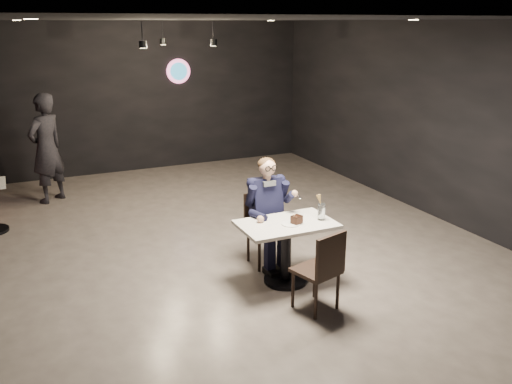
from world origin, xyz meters
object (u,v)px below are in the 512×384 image
chair_far (266,230)px  chair_near (316,269)px  sundae_glass (321,212)px  passerby (46,148)px  seated_man (266,211)px  main_table (286,253)px

chair_far → chair_near: (0.00, -1.23, 0.00)m
sundae_glass → passerby: 5.23m
chair_far → seated_man: bearing=0.0°
main_table → chair_far: size_ratio=1.20×
main_table → seated_man: seated_man is taller
seated_man → passerby: size_ratio=0.77×
seated_man → chair_near: bearing=-90.0°
chair_near → passerby: 5.59m
chair_far → chair_near: same height
chair_far → sundae_glass: bearing=-56.3°
chair_far → chair_near: size_ratio=1.00×
main_table → passerby: bearing=117.2°
chair_near → passerby: passerby is taller
chair_far → sundae_glass: (0.42, -0.63, 0.39)m
main_table → sundae_glass: 0.64m
chair_near → main_table: bearing=74.2°
passerby → sundae_glass: bearing=81.7°
seated_man → sundae_glass: bearing=-56.3°
sundae_glass → passerby: (-2.69, 4.48, 0.09)m
sundae_glass → passerby: bearing=120.9°
seated_man → chair_far: bearing=0.0°
chair_near → sundae_glass: bearing=39.6°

